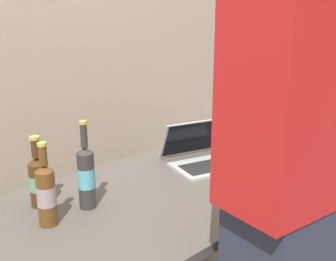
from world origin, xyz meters
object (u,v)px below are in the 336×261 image
object	(u,v)px
laptop	(202,155)
beer_bottle_green	(39,180)
beer_bottle_amber	(86,176)
person_figure	(296,192)
beer_bottle_brown	(46,193)
coffee_mug	(265,163)

from	to	relation	value
laptop	beer_bottle_green	size ratio (longest dim) A/B	1.46
beer_bottle_amber	person_figure	world-z (taller)	person_figure
beer_bottle_brown	beer_bottle_amber	world-z (taller)	beer_bottle_amber
beer_bottle_green	beer_bottle_brown	bearing A→B (deg)	-107.62
beer_bottle_brown	person_figure	bearing A→B (deg)	-59.97
beer_bottle_green	beer_bottle_amber	distance (m)	0.19
beer_bottle_amber	coffee_mug	distance (m)	0.83
beer_bottle_amber	coffee_mug	size ratio (longest dim) A/B	2.89
beer_bottle_green	laptop	bearing A→B (deg)	-9.50
beer_bottle_green	coffee_mug	world-z (taller)	beer_bottle_green
person_figure	beer_bottle_amber	bearing A→B (deg)	108.05
beer_bottle_green	person_figure	world-z (taller)	person_figure
beer_bottle_brown	person_figure	size ratio (longest dim) A/B	0.16
beer_bottle_amber	beer_bottle_green	bearing A→B (deg)	131.08
beer_bottle_brown	beer_bottle_amber	size ratio (longest dim) A/B	0.89
laptop	beer_bottle_green	bearing A→B (deg)	170.50
beer_bottle_brown	person_figure	xyz separation A→B (m)	(0.40, -0.70, 0.11)
laptop	person_figure	xyz separation A→B (m)	(-0.42, -0.72, 0.18)
beer_bottle_amber	coffee_mug	xyz separation A→B (m)	(0.79, -0.26, -0.09)
beer_bottle_brown	beer_bottle_green	distance (m)	0.16
beer_bottle_brown	beer_bottle_green	world-z (taller)	beer_bottle_brown
laptop	coffee_mug	bearing A→B (deg)	-63.91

